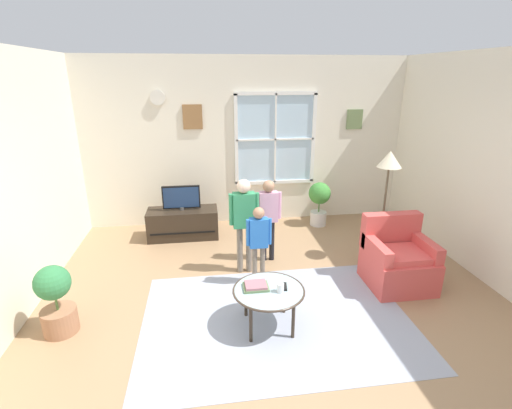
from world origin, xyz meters
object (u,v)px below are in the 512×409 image
object	(u,v)px
person_blue_shirt	(259,237)
potted_plant_corner	(56,299)
book_stack	(256,286)
potted_plant_by_window	(319,200)
television	(181,197)
remote_near_books	(285,287)
coffee_table	(269,292)
tv_stand	(183,223)
cup	(280,288)
floor_lamp	(389,170)
armchair	(397,261)
person_green_shirt	(244,216)
person_pink_shirt	(268,211)

from	to	relation	value
person_blue_shirt	potted_plant_corner	size ratio (longest dim) A/B	1.38
book_stack	potted_plant_by_window	bearing A→B (deg)	60.35
television	remote_near_books	world-z (taller)	television
coffee_table	potted_plant_by_window	size ratio (longest dim) A/B	0.97
tv_stand	cup	bearing A→B (deg)	-66.57
person_blue_shirt	floor_lamp	bearing A→B (deg)	13.02
armchair	book_stack	xyz separation A→B (m)	(-1.89, -0.58, 0.15)
book_stack	potted_plant_by_window	distance (m)	3.03
television	coffee_table	size ratio (longest dim) A/B	0.79
television	potted_plant_corner	world-z (taller)	television
tv_stand	floor_lamp	bearing A→B (deg)	-22.98
person_green_shirt	potted_plant_by_window	xyz separation A→B (m)	(1.49, 1.47, -0.35)
television	floor_lamp	xyz separation A→B (m)	(2.84, -1.20, 0.64)
person_blue_shirt	person_pink_shirt	size ratio (longest dim) A/B	0.88
armchair	person_pink_shirt	world-z (taller)	person_pink_shirt
book_stack	person_green_shirt	bearing A→B (deg)	89.55
tv_stand	coffee_table	distance (m)	2.68
coffee_table	cup	size ratio (longest dim) A/B	7.78
tv_stand	potted_plant_corner	size ratio (longest dim) A/B	1.48
tv_stand	potted_plant_by_window	xyz separation A→B (m)	(2.36, 0.20, 0.23)
coffee_table	remote_near_books	xyz separation A→B (m)	(0.17, 0.02, 0.04)
person_pink_shirt	book_stack	bearing A→B (deg)	-104.75
television	floor_lamp	size ratio (longest dim) A/B	0.37
potted_plant_corner	television	bearing A→B (deg)	62.51
potted_plant_by_window	remote_near_books	bearing A→B (deg)	-114.19
television	person_pink_shirt	bearing A→B (deg)	-38.48
television	floor_lamp	distance (m)	3.15
potted_plant_by_window	armchair	bearing A→B (deg)	-79.14
person_blue_shirt	cup	bearing A→B (deg)	-84.51
person_pink_shirt	tv_stand	bearing A→B (deg)	141.44
tv_stand	person_green_shirt	distance (m)	1.65
potted_plant_by_window	potted_plant_corner	world-z (taller)	potted_plant_by_window
coffee_table	person_blue_shirt	size ratio (longest dim) A/B	0.72
floor_lamp	television	bearing A→B (deg)	157.07
person_green_shirt	cup	bearing A→B (deg)	-79.76
coffee_table	potted_plant_by_window	world-z (taller)	potted_plant_by_window
coffee_table	remote_near_books	size ratio (longest dim) A/B	5.39
person_pink_shirt	armchair	bearing A→B (deg)	-29.79
television	person_green_shirt	distance (m)	1.55
television	potted_plant_by_window	xyz separation A→B (m)	(2.36, 0.20, -0.22)
book_stack	person_pink_shirt	bearing A→B (deg)	75.25
person_blue_shirt	potted_plant_corner	distance (m)	2.29
armchair	potted_plant_corner	xyz separation A→B (m)	(-3.93, -0.40, 0.06)
armchair	potted_plant_by_window	bearing A→B (deg)	100.86
tv_stand	potted_plant_by_window	world-z (taller)	potted_plant_by_window
person_pink_shirt	potted_plant_corner	world-z (taller)	person_pink_shirt
tv_stand	person_blue_shirt	xyz separation A→B (m)	(1.01, -1.63, 0.42)
tv_stand	remote_near_books	distance (m)	2.73
tv_stand	coffee_table	xyz separation A→B (m)	(0.99, -2.48, 0.18)
person_blue_shirt	floor_lamp	distance (m)	1.99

